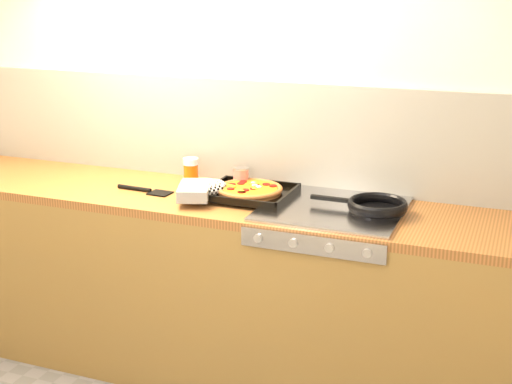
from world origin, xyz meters
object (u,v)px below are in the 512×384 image
at_px(pizza_on_tray, 235,190).
at_px(frying_pan, 376,206).
at_px(juice_glass, 191,170).
at_px(tomato_can, 241,179).

relative_size(pizza_on_tray, frying_pan, 1.19).
bearing_deg(juice_glass, tomato_can, -3.43).
bearing_deg(tomato_can, pizza_on_tray, -77.70).
xyz_separation_m(pizza_on_tray, frying_pan, (0.65, 0.01, -0.00)).
relative_size(pizza_on_tray, tomato_can, 4.77).
xyz_separation_m(pizza_on_tray, tomato_can, (-0.03, 0.15, 0.01)).
xyz_separation_m(frying_pan, juice_glass, (-0.95, 0.16, 0.02)).
xyz_separation_m(tomato_can, juice_glass, (-0.27, 0.02, 0.01)).
bearing_deg(juice_glass, frying_pan, -9.60).
bearing_deg(tomato_can, frying_pan, -12.03).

